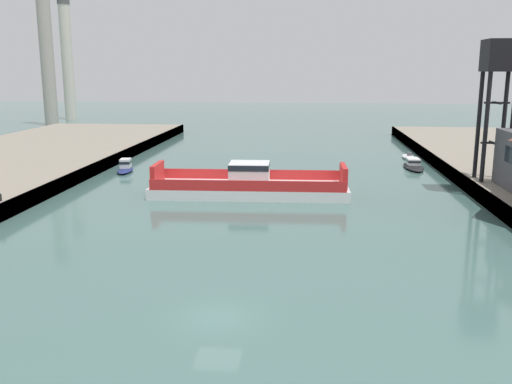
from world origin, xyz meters
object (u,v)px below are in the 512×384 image
smokestack_distant_a (46,47)px  smokestack_distant_b (67,55)px  moored_boat_near_right (413,165)px  chain_ferry (249,185)px  moored_boat_mid_left (125,167)px  crane_tower (500,70)px  moored_boat_mid_right (409,157)px

smokestack_distant_a → smokestack_distant_b: size_ratio=1.08×
moored_boat_near_right → smokestack_distant_a: 93.52m
chain_ferry → moored_boat_mid_left: (-17.56, 12.30, -0.44)m
crane_tower → smokestack_distant_a: size_ratio=0.42×
crane_tower → smokestack_distant_b: (-82.63, 85.03, 3.72)m
moored_boat_near_right → crane_tower: bearing=-72.1°
chain_ferry → smokestack_distant_b: 105.88m
moored_boat_mid_left → smokestack_distant_a: (-37.34, 59.07, 17.43)m
moored_boat_near_right → smokestack_distant_b: size_ratio=0.24×
moored_boat_near_right → chain_ferry: bearing=-137.5°
moored_boat_near_right → moored_boat_mid_left: bearing=-170.5°
moored_boat_mid_right → moored_boat_mid_left: bearing=-159.6°
moored_boat_near_right → moored_boat_mid_right: (0.85, 8.04, -0.22)m
chain_ferry → smokestack_distant_a: size_ratio=0.61×
moored_boat_mid_left → smokestack_distant_b: 86.71m
smokestack_distant_b → crane_tower: bearing=-45.8°
moored_boat_near_right → smokestack_distant_a: (-75.21, 52.72, 17.58)m
moored_boat_mid_right → moored_boat_near_right: bearing=-96.1°
chain_ferry → smokestack_distant_a: smokestack_distant_a is taller
chain_ferry → moored_boat_mid_right: 34.08m
moored_boat_mid_right → smokestack_distant_b: smokestack_distant_b is taller
chain_ferry → crane_tower: crane_tower is taller
moored_boat_mid_left → crane_tower: size_ratio=0.37×
chain_ferry → moored_boat_near_right: bearing=42.5°
moored_boat_near_right → smokestack_distant_b: bearing=138.3°
crane_tower → smokestack_distant_b: 118.63m
moored_boat_mid_right → crane_tower: bearing=-79.9°
moored_boat_near_right → moored_boat_mid_right: 8.09m
moored_boat_near_right → smokestack_distant_b: 105.08m
moored_boat_mid_left → crane_tower: bearing=-12.6°
moored_boat_mid_left → moored_boat_mid_right: moored_boat_mid_left is taller
chain_ferry → moored_boat_mid_right: chain_ferry is taller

